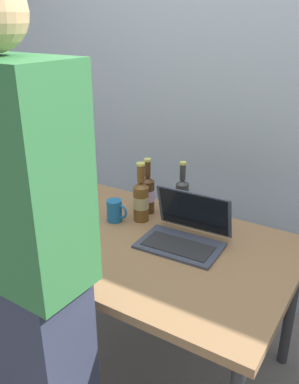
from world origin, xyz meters
TOP-DOWN VIEW (x-y plane):
  - ground_plane at (0.00, 0.00)m, footprint 8.00×8.00m
  - desk at (0.00, 0.00)m, footprint 1.27×0.87m
  - laptop at (0.13, 0.10)m, footprint 0.37×0.30m
  - beer_bottle_amber at (-0.18, 0.27)m, footprint 0.07×0.07m
  - beer_bottle_green at (-0.15, 0.18)m, footprint 0.08×0.08m
  - beer_bottle_brown at (-0.01, 0.33)m, footprint 0.07×0.07m
  - person_figure at (-0.07, -0.62)m, footprint 0.44×0.29m
  - coffee_mug at (-0.26, 0.10)m, footprint 0.11×0.08m
  - back_wall at (0.00, 0.83)m, footprint 6.00×0.10m

SIDE VIEW (x-z plane):
  - ground_plane at x=0.00m, z-range 0.00..0.00m
  - desk at x=0.00m, z-range 0.28..0.98m
  - laptop at x=0.13m, z-range 0.64..0.86m
  - coffee_mug at x=-0.26m, z-range 0.70..0.81m
  - beer_bottle_brown at x=-0.01m, z-range 0.67..0.95m
  - beer_bottle_amber at x=-0.18m, z-range 0.66..0.95m
  - beer_bottle_green at x=-0.15m, z-range 0.66..0.96m
  - person_figure at x=-0.07m, z-range 0.00..1.76m
  - back_wall at x=0.00m, z-range 0.00..2.60m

